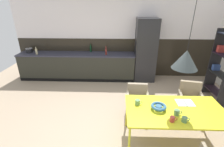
{
  "coord_description": "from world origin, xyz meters",
  "views": [
    {
      "loc": [
        0.03,
        -2.73,
        2.46
      ],
      "look_at": [
        -0.1,
        0.74,
        0.94
      ],
      "focal_mm": 26.23,
      "sensor_mm": 36.0,
      "label": 1
    }
  ],
  "objects_px": {
    "mug_tall_blue": "(177,112)",
    "mug_glass_clear": "(172,119)",
    "armchair_facing_counter": "(137,96)",
    "mug_dark_espresso": "(185,120)",
    "armchair_near_window": "(190,95)",
    "open_shelf_unit": "(222,66)",
    "dining_table": "(175,112)",
    "mug_white_ceramic": "(138,102)",
    "bottle_vinegar_dark": "(36,51)",
    "pendant_lamp_over_table_near": "(186,60)",
    "open_book": "(185,103)",
    "bottle_spice_small": "(91,49)",
    "cooking_pot": "(29,50)",
    "refrigerator_column": "(145,51)",
    "fruit_bowl": "(159,107)",
    "bottle_wine_green": "(106,51)"
  },
  "relations": [
    {
      "from": "mug_tall_blue",
      "to": "mug_glass_clear",
      "type": "distance_m",
      "value": 0.21
    },
    {
      "from": "armchair_facing_counter",
      "to": "mug_dark_espresso",
      "type": "bearing_deg",
      "value": 119.15
    },
    {
      "from": "armchair_near_window",
      "to": "open_shelf_unit",
      "type": "relative_size",
      "value": 0.44
    },
    {
      "from": "dining_table",
      "to": "mug_white_ceramic",
      "type": "distance_m",
      "value": 0.66
    },
    {
      "from": "bottle_vinegar_dark",
      "to": "pendant_lamp_over_table_near",
      "type": "bearing_deg",
      "value": -36.37
    },
    {
      "from": "dining_table",
      "to": "open_book",
      "type": "relative_size",
      "value": 5.52
    },
    {
      "from": "mug_glass_clear",
      "to": "bottle_spice_small",
      "type": "relative_size",
      "value": 0.42
    },
    {
      "from": "mug_white_ceramic",
      "to": "cooking_pot",
      "type": "relative_size",
      "value": 0.61
    },
    {
      "from": "mug_tall_blue",
      "to": "open_shelf_unit",
      "type": "relative_size",
      "value": 0.07
    },
    {
      "from": "refrigerator_column",
      "to": "cooking_pot",
      "type": "height_order",
      "value": "refrigerator_column"
    },
    {
      "from": "pendant_lamp_over_table_near",
      "to": "bottle_vinegar_dark",
      "type": "bearing_deg",
      "value": 143.63
    },
    {
      "from": "dining_table",
      "to": "mug_dark_espresso",
      "type": "distance_m",
      "value": 0.32
    },
    {
      "from": "dining_table",
      "to": "mug_glass_clear",
      "type": "distance_m",
      "value": 0.35
    },
    {
      "from": "bottle_vinegar_dark",
      "to": "armchair_near_window",
      "type": "bearing_deg",
      "value": -22.63
    },
    {
      "from": "armchair_near_window",
      "to": "refrigerator_column",
      "type": "bearing_deg",
      "value": -57.5
    },
    {
      "from": "fruit_bowl",
      "to": "cooking_pot",
      "type": "bearing_deg",
      "value": 142.17
    },
    {
      "from": "armchair_facing_counter",
      "to": "dining_table",
      "type": "bearing_deg",
      "value": 125.27
    },
    {
      "from": "bottle_wine_green",
      "to": "bottle_vinegar_dark",
      "type": "height_order",
      "value": "bottle_wine_green"
    },
    {
      "from": "refrigerator_column",
      "to": "open_shelf_unit",
      "type": "height_order",
      "value": "refrigerator_column"
    },
    {
      "from": "armchair_facing_counter",
      "to": "fruit_bowl",
      "type": "relative_size",
      "value": 2.83
    },
    {
      "from": "cooking_pot",
      "to": "pendant_lamp_over_table_near",
      "type": "distance_m",
      "value": 5.0
    },
    {
      "from": "refrigerator_column",
      "to": "bottle_vinegar_dark",
      "type": "relative_size",
      "value": 8.26
    },
    {
      "from": "mug_tall_blue",
      "to": "pendant_lamp_over_table_near",
      "type": "height_order",
      "value": "pendant_lamp_over_table_near"
    },
    {
      "from": "mug_tall_blue",
      "to": "open_shelf_unit",
      "type": "height_order",
      "value": "open_shelf_unit"
    },
    {
      "from": "fruit_bowl",
      "to": "bottle_vinegar_dark",
      "type": "xyz_separation_m",
      "value": [
        -3.36,
        2.69,
        0.18
      ]
    },
    {
      "from": "armchair_facing_counter",
      "to": "pendant_lamp_over_table_near",
      "type": "height_order",
      "value": "pendant_lamp_over_table_near"
    },
    {
      "from": "armchair_near_window",
      "to": "open_book",
      "type": "bearing_deg",
      "value": 69.99
    },
    {
      "from": "mug_tall_blue",
      "to": "mug_dark_espresso",
      "type": "xyz_separation_m",
      "value": [
        0.06,
        -0.17,
        -0.0
      ]
    },
    {
      "from": "refrigerator_column",
      "to": "bottle_spice_small",
      "type": "xyz_separation_m",
      "value": [
        -1.82,
        0.23,
        -0.01
      ]
    },
    {
      "from": "dining_table",
      "to": "bottle_spice_small",
      "type": "bearing_deg",
      "value": 122.59
    },
    {
      "from": "mug_tall_blue",
      "to": "mug_white_ceramic",
      "type": "height_order",
      "value": "mug_white_ceramic"
    },
    {
      "from": "mug_tall_blue",
      "to": "open_shelf_unit",
      "type": "xyz_separation_m",
      "value": [
        1.68,
        1.75,
        0.18
      ]
    },
    {
      "from": "armchair_facing_counter",
      "to": "mug_white_ceramic",
      "type": "relative_size",
      "value": 5.66
    },
    {
      "from": "mug_glass_clear",
      "to": "bottle_spice_small",
      "type": "height_order",
      "value": "bottle_spice_small"
    },
    {
      "from": "mug_white_ceramic",
      "to": "open_shelf_unit",
      "type": "bearing_deg",
      "value": 32.86
    },
    {
      "from": "mug_tall_blue",
      "to": "armchair_near_window",
      "type": "bearing_deg",
      "value": 56.89
    },
    {
      "from": "mug_white_ceramic",
      "to": "mug_glass_clear",
      "type": "height_order",
      "value": "mug_white_ceramic"
    },
    {
      "from": "dining_table",
      "to": "refrigerator_column",
      "type": "bearing_deg",
      "value": 92.43
    },
    {
      "from": "armchair_facing_counter",
      "to": "mug_dark_espresso",
      "type": "height_order",
      "value": "mug_dark_espresso"
    },
    {
      "from": "fruit_bowl",
      "to": "mug_white_ceramic",
      "type": "relative_size",
      "value": 2.0
    },
    {
      "from": "mug_white_ceramic",
      "to": "bottle_vinegar_dark",
      "type": "distance_m",
      "value": 3.96
    },
    {
      "from": "cooking_pot",
      "to": "mug_tall_blue",
      "type": "bearing_deg",
      "value": -37.16
    },
    {
      "from": "fruit_bowl",
      "to": "open_shelf_unit",
      "type": "bearing_deg",
      "value": 39.73
    },
    {
      "from": "armchair_near_window",
      "to": "bottle_spice_small",
      "type": "height_order",
      "value": "bottle_spice_small"
    },
    {
      "from": "open_book",
      "to": "armchair_near_window",
      "type": "bearing_deg",
      "value": 59.01
    },
    {
      "from": "fruit_bowl",
      "to": "mug_dark_espresso",
      "type": "bearing_deg",
      "value": -42.61
    },
    {
      "from": "refrigerator_column",
      "to": "bottle_vinegar_dark",
      "type": "height_order",
      "value": "refrigerator_column"
    },
    {
      "from": "dining_table",
      "to": "mug_tall_blue",
      "type": "distance_m",
      "value": 0.17
    },
    {
      "from": "pendant_lamp_over_table_near",
      "to": "refrigerator_column",
      "type": "bearing_deg",
      "value": 92.42
    },
    {
      "from": "mug_glass_clear",
      "to": "open_shelf_unit",
      "type": "relative_size",
      "value": 0.06
    }
  ]
}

